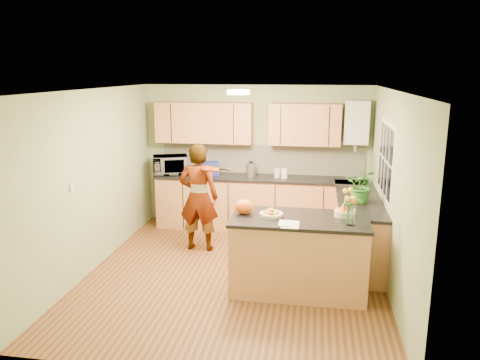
# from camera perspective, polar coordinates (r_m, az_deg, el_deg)

# --- Properties ---
(floor) EXTENTS (4.50, 4.50, 0.00)m
(floor) POSITION_cam_1_polar(r_m,az_deg,el_deg) (6.60, -0.62, -11.32)
(floor) COLOR #562D18
(floor) RESTS_ON ground
(ceiling) EXTENTS (4.00, 4.50, 0.02)m
(ceiling) POSITION_cam_1_polar(r_m,az_deg,el_deg) (6.01, -0.68, 10.91)
(ceiling) COLOR white
(ceiling) RESTS_ON wall_back
(wall_back) EXTENTS (4.00, 0.02, 2.50)m
(wall_back) POSITION_cam_1_polar(r_m,az_deg,el_deg) (8.37, 1.98, 2.94)
(wall_back) COLOR gray
(wall_back) RESTS_ON floor
(wall_front) EXTENTS (4.00, 0.02, 2.50)m
(wall_front) POSITION_cam_1_polar(r_m,az_deg,el_deg) (4.09, -6.09, -8.25)
(wall_front) COLOR gray
(wall_front) RESTS_ON floor
(wall_left) EXTENTS (0.02, 4.50, 2.50)m
(wall_left) POSITION_cam_1_polar(r_m,az_deg,el_deg) (6.81, -17.47, -0.05)
(wall_left) COLOR gray
(wall_left) RESTS_ON floor
(wall_right) EXTENTS (0.02, 4.50, 2.50)m
(wall_right) POSITION_cam_1_polar(r_m,az_deg,el_deg) (6.18, 17.95, -1.41)
(wall_right) COLOR gray
(wall_right) RESTS_ON floor
(back_counter) EXTENTS (3.64, 0.62, 0.94)m
(back_counter) POSITION_cam_1_polar(r_m,az_deg,el_deg) (8.24, 2.36, -2.79)
(back_counter) COLOR #BA784A
(back_counter) RESTS_ON floor
(right_counter) EXTENTS (0.62, 2.24, 0.94)m
(right_counter) POSITION_cam_1_polar(r_m,az_deg,el_deg) (7.17, 14.14, -5.66)
(right_counter) COLOR #BA784A
(right_counter) RESTS_ON floor
(splashback) EXTENTS (3.60, 0.02, 0.52)m
(splashback) POSITION_cam_1_polar(r_m,az_deg,el_deg) (8.35, 2.64, 2.56)
(splashback) COLOR silver
(splashback) RESTS_ON back_counter
(upper_cabinets) EXTENTS (3.20, 0.34, 0.70)m
(upper_cabinets) POSITION_cam_1_polar(r_m,az_deg,el_deg) (8.14, 0.62, 6.92)
(upper_cabinets) COLOR #BA784A
(upper_cabinets) RESTS_ON wall_back
(boiler) EXTENTS (0.40, 0.30, 0.86)m
(boiler) POSITION_cam_1_polar(r_m,az_deg,el_deg) (8.08, 14.00, 6.82)
(boiler) COLOR silver
(boiler) RESTS_ON wall_back
(window_right) EXTENTS (0.01, 1.30, 1.05)m
(window_right) POSITION_cam_1_polar(r_m,az_deg,el_deg) (6.70, 17.33, 2.36)
(window_right) COLOR silver
(window_right) RESTS_ON wall_right
(light_switch) EXTENTS (0.02, 0.09, 0.09)m
(light_switch) POSITION_cam_1_polar(r_m,az_deg,el_deg) (6.28, -19.79, -0.85)
(light_switch) COLOR silver
(light_switch) RESTS_ON wall_left
(ceiling_lamp) EXTENTS (0.30, 0.30, 0.07)m
(ceiling_lamp) POSITION_cam_1_polar(r_m,az_deg,el_deg) (6.31, -0.21, 10.67)
(ceiling_lamp) COLOR #FFEABF
(ceiling_lamp) RESTS_ON ceiling
(peninsula_island) EXTENTS (1.69, 0.87, 0.97)m
(peninsula_island) POSITION_cam_1_polar(r_m,az_deg,el_deg) (6.00, 7.14, -8.97)
(peninsula_island) COLOR #BA784A
(peninsula_island) RESTS_ON floor
(fruit_dish) EXTENTS (0.29, 0.29, 0.10)m
(fruit_dish) POSITION_cam_1_polar(r_m,az_deg,el_deg) (5.84, 3.85, -4.04)
(fruit_dish) COLOR beige
(fruit_dish) RESTS_ON peninsula_island
(orange_bowl) EXTENTS (0.25, 0.25, 0.15)m
(orange_bowl) POSITION_cam_1_polar(r_m,az_deg,el_deg) (5.97, 12.64, -3.74)
(orange_bowl) COLOR beige
(orange_bowl) RESTS_ON peninsula_island
(flower_vase) EXTENTS (0.25, 0.25, 0.47)m
(flower_vase) POSITION_cam_1_polar(r_m,az_deg,el_deg) (5.59, 13.46, -2.31)
(flower_vase) COLOR silver
(flower_vase) RESTS_ON peninsula_island
(orange_bag) EXTENTS (0.26, 0.23, 0.18)m
(orange_bag) POSITION_cam_1_polar(r_m,az_deg,el_deg) (5.92, 0.52, -3.29)
(orange_bag) COLOR #F55C14
(orange_bag) RESTS_ON peninsula_island
(papers) EXTENTS (0.21, 0.29, 0.01)m
(papers) POSITION_cam_1_polar(r_m,az_deg,el_deg) (5.55, 6.13, -5.41)
(papers) COLOR silver
(papers) RESTS_ON peninsula_island
(violinist) EXTENTS (0.62, 0.42, 1.68)m
(violinist) POSITION_cam_1_polar(r_m,az_deg,el_deg) (7.22, -5.07, -2.11)
(violinist) COLOR tan
(violinist) RESTS_ON floor
(violin) EXTENTS (0.67, 0.58, 0.17)m
(violin) POSITION_cam_1_polar(r_m,az_deg,el_deg) (6.84, -3.98, 1.41)
(violin) COLOR #4B0B04
(violin) RESTS_ON violinist
(microwave) EXTENTS (0.69, 0.58, 0.33)m
(microwave) POSITION_cam_1_polar(r_m,az_deg,el_deg) (8.41, -8.49, 1.84)
(microwave) COLOR silver
(microwave) RESTS_ON back_counter
(blue_box) EXTENTS (0.34, 0.29, 0.23)m
(blue_box) POSITION_cam_1_polar(r_m,az_deg,el_deg) (8.28, -3.61, 1.43)
(blue_box) COLOR navy
(blue_box) RESTS_ON back_counter
(kettle) EXTENTS (0.17, 0.17, 0.32)m
(kettle) POSITION_cam_1_polar(r_m,az_deg,el_deg) (8.14, 1.35, 1.35)
(kettle) COLOR #BCBCC1
(kettle) RESTS_ON back_counter
(jar_cream) EXTENTS (0.11, 0.11, 0.16)m
(jar_cream) POSITION_cam_1_polar(r_m,az_deg,el_deg) (8.07, 4.56, 0.86)
(jar_cream) COLOR beige
(jar_cream) RESTS_ON back_counter
(jar_white) EXTENTS (0.12, 0.12, 0.17)m
(jar_white) POSITION_cam_1_polar(r_m,az_deg,el_deg) (8.02, 5.45, 0.81)
(jar_white) COLOR silver
(jar_white) RESTS_ON back_counter
(potted_plant) EXTENTS (0.52, 0.48, 0.48)m
(potted_plant) POSITION_cam_1_polar(r_m,az_deg,el_deg) (6.70, 14.68, -0.68)
(potted_plant) COLOR #337C29
(potted_plant) RESTS_ON right_counter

